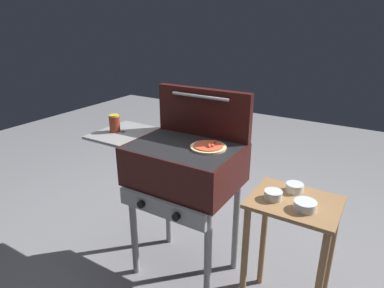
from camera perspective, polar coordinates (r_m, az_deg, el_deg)
ground_plane at (r=2.41m, az=-1.09°, el=-20.70°), size 8.00×8.00×0.00m
grill at (r=1.99m, az=-1.64°, el=-4.11°), size 0.96×0.53×0.90m
grill_lid_open at (r=2.06m, az=1.94°, el=5.49°), size 0.63×0.08×0.30m
pizza_pepperoni at (r=1.89m, az=2.85°, el=-0.48°), size 0.21×0.21×0.03m
sauce_jar at (r=2.22m, az=-13.20°, el=3.49°), size 0.07×0.07×0.11m
prep_table at (r=1.88m, az=16.63°, el=-14.80°), size 0.44×0.36×0.74m
topping_bowl_near at (r=1.75m, az=13.80°, el=-8.58°), size 0.09×0.09×0.04m
topping_bowl_far at (r=1.85m, az=17.25°, el=-7.23°), size 0.09×0.09×0.04m
topping_bowl_middle at (r=1.70m, az=18.89°, el=-10.05°), size 0.11×0.11×0.04m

